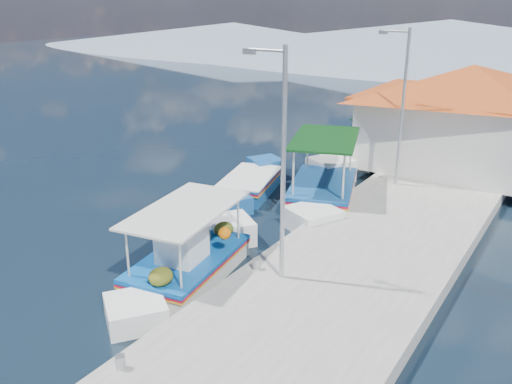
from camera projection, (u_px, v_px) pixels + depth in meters
The scene contains 10 objects.
ground at pixel (106, 278), 15.26m from camera, with size 160.00×160.00×0.00m, color black.
quay at pixel (381, 243), 16.89m from camera, with size 5.00×44.00×0.50m, color #ADA9A2.
bollards at pixel (311, 224), 17.24m from camera, with size 0.20×17.20×0.30m.
main_caique at pixel (190, 262), 15.24m from camera, with size 2.76×6.99×2.33m.
caique_green_canopy at pixel (324, 191), 20.88m from camera, with size 3.90×7.24×2.87m.
caique_blue_hull at pixel (251, 186), 21.86m from camera, with size 2.85×5.92×1.09m.
caique_far at pixel (389, 151), 26.27m from camera, with size 3.48×6.24×2.34m.
harbor_building at pixel (468, 115), 22.98m from camera, with size 10.49×10.49×4.40m.
lamp_post_near at pixel (280, 155), 13.22m from camera, with size 1.21×0.14×6.00m.
lamp_post_far at pixel (401, 100), 20.32m from camera, with size 1.21×0.14×6.00m.
Camera 1 is at (10.93, -9.01, 7.51)m, focal length 37.67 mm.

